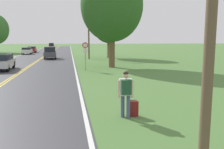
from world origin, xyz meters
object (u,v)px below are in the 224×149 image
object	(u,v)px
traffic_sign	(85,49)
car_red_hatchback_receding	(32,49)
car_silver_suv_approaching	(2,61)
car_dark_grey_suv_mid_near	(50,52)
hitchhiker_person	(126,90)
tree_behind_sign	(112,6)
suitcase	(133,109)
car_white_hatchback_mid_far	(27,50)
car_maroon_van_distant	(52,46)
tree_far_back	(109,24)

from	to	relation	value
traffic_sign	car_red_hatchback_receding	world-z (taller)	traffic_sign
car_silver_suv_approaching	car_dark_grey_suv_mid_near	bearing A→B (deg)	-16.39
hitchhiker_person	car_silver_suv_approaching	bearing A→B (deg)	31.60
car_silver_suv_approaching	car_dark_grey_suv_mid_near	xyz separation A→B (m)	(3.62, 14.25, 0.15)
car_dark_grey_suv_mid_near	traffic_sign	bearing A→B (deg)	13.66
hitchhiker_person	tree_behind_sign	world-z (taller)	tree_behind_sign
traffic_sign	hitchhiker_person	bearing A→B (deg)	-87.97
hitchhiker_person	suitcase	xyz separation A→B (m)	(0.34, 0.15, -0.80)
traffic_sign	car_red_hatchback_receding	size ratio (longest dim) A/B	0.68
hitchhiker_person	suitcase	bearing A→B (deg)	-61.57
tree_behind_sign	car_white_hatchback_mid_far	xyz separation A→B (m)	(-13.61, 27.66, -5.82)
car_maroon_van_distant	hitchhiker_person	bearing A→B (deg)	-175.59
traffic_sign	tree_far_back	xyz separation A→B (m)	(5.10, 16.39, 3.57)
tree_behind_sign	car_red_hatchback_receding	xyz separation A→B (m)	(-13.55, 34.55, -5.82)
suitcase	traffic_sign	distance (m)	14.88
car_dark_grey_suv_mid_near	suitcase	bearing A→B (deg)	7.73
hitchhiker_person	tree_behind_sign	size ratio (longest dim) A/B	0.17
suitcase	car_dark_grey_suv_mid_near	size ratio (longest dim) A/B	0.14
tree_behind_sign	car_white_hatchback_mid_far	bearing A→B (deg)	116.20
hitchhiker_person	tree_far_back	bearing A→B (deg)	-4.38
car_silver_suv_approaching	car_red_hatchback_receding	world-z (taller)	car_silver_suv_approaching
hitchhiker_person	car_red_hatchback_receding	size ratio (longest dim) A/B	0.44
suitcase	car_silver_suv_approaching	size ratio (longest dim) A/B	0.14
car_white_hatchback_mid_far	tree_behind_sign	bearing A→B (deg)	-156.25
car_silver_suv_approaching	car_white_hatchback_mid_far	world-z (taller)	car_silver_suv_approaching
suitcase	traffic_sign	xyz separation A→B (m)	(-0.86, 14.74, 1.81)
car_white_hatchback_mid_far	car_maroon_van_distant	size ratio (longest dim) A/B	0.84
suitcase	tree_behind_sign	size ratio (longest dim) A/B	0.06
car_red_hatchback_receding	car_maroon_van_distant	world-z (taller)	car_maroon_van_distant
car_dark_grey_suv_mid_near	car_red_hatchback_receding	size ratio (longest dim) A/B	1.12
hitchhiker_person	car_maroon_van_distant	size ratio (longest dim) A/B	0.38
hitchhiker_person	traffic_sign	xyz separation A→B (m)	(-0.53, 14.90, 1.00)
hitchhiker_person	traffic_sign	world-z (taller)	traffic_sign
car_silver_suv_approaching	car_red_hatchback_receding	bearing A→B (deg)	1.55
car_dark_grey_suv_mid_near	car_white_hatchback_mid_far	size ratio (longest dim) A/B	1.16
car_silver_suv_approaching	suitcase	bearing A→B (deg)	-153.34
tree_far_back	car_red_hatchback_receding	size ratio (longest dim) A/B	2.17
traffic_sign	car_silver_suv_approaching	world-z (taller)	traffic_sign
car_silver_suv_approaching	car_dark_grey_suv_mid_near	distance (m)	14.71
tree_far_back	car_maroon_van_distant	world-z (taller)	tree_far_back
hitchhiker_person	car_dark_grey_suv_mid_near	size ratio (longest dim) A/B	0.39
car_silver_suv_approaching	car_maroon_van_distant	distance (m)	66.38
car_white_hatchback_mid_far	car_dark_grey_suv_mid_near	bearing A→B (deg)	-159.40
car_silver_suv_approaching	car_red_hatchback_receding	distance (m)	35.18
car_dark_grey_suv_mid_near	car_maroon_van_distant	xyz separation A→B (m)	(-3.41, 52.13, -0.02)
tree_behind_sign	car_maroon_van_distant	distance (m)	66.99
traffic_sign	car_red_hatchback_receding	xyz separation A→B (m)	(-10.48, 36.89, -1.31)
traffic_sign	tree_far_back	distance (m)	17.53
car_maroon_van_distant	car_red_hatchback_receding	bearing A→B (deg)	174.03
car_red_hatchback_receding	car_white_hatchback_mid_far	bearing A→B (deg)	177.89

